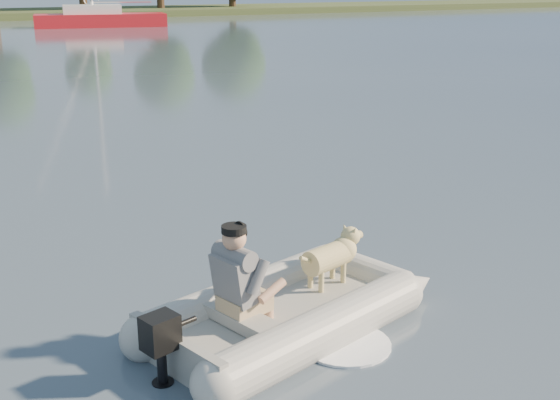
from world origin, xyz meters
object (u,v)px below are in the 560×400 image
dog (327,262)px  dinghy (290,274)px  sailboat (99,19)px  man (236,274)px

dog → dinghy: bearing=-175.4°
dinghy → dog: dinghy is taller
dinghy → dog: 0.60m
dog → sailboat: size_ratio=0.07×
dog → sailboat: 46.28m
dinghy → man: bearing=175.8°
man → sailboat: bearing=61.0°
dinghy → sailboat: (9.57, 45.61, 0.01)m
man → dog: bearing=0.0°
man → dog: 1.25m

